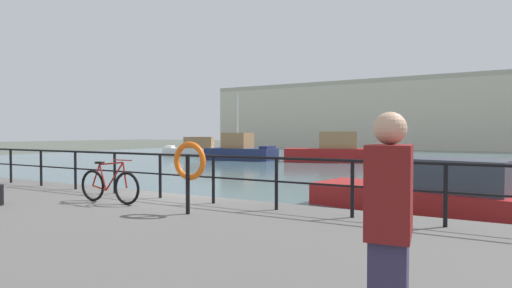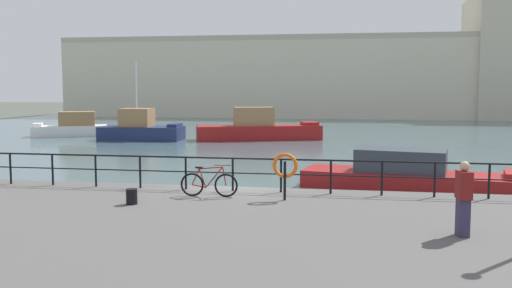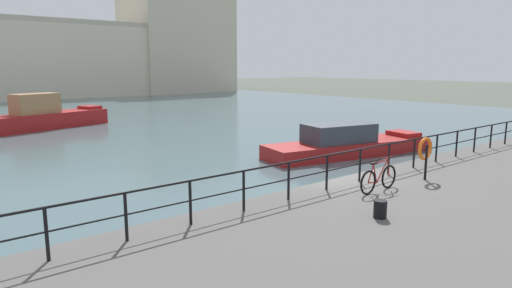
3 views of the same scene
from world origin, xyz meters
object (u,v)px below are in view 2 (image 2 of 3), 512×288
moored_white_yacht (72,127)px  moored_red_daysailer (141,129)px  harbor_building (380,74)px  moored_cabin_cruiser (414,175)px  parked_bicycle (209,184)px  moored_green_narrowboat (258,129)px  mooring_bollard (132,197)px  standing_person (463,198)px  life_ring_stand (285,167)px

moored_white_yacht → moored_red_daysailer: bearing=136.8°
harbor_building → moored_white_yacht: (-26.90, -33.99, -5.03)m
moored_cabin_cruiser → parked_bicycle: (-6.75, -6.75, 0.61)m
harbor_building → moored_red_daysailer: size_ratio=11.00×
harbor_building → moored_green_narrowboat: harbor_building is taller
moored_cabin_cruiser → mooring_bollard: 11.90m
moored_cabin_cruiser → moored_red_daysailer: (-18.60, 18.37, 0.28)m
moored_red_daysailer → moored_white_yacht: (-6.97, 2.29, -0.06)m
moored_cabin_cruiser → harbor_building: bearing=100.3°
moored_red_daysailer → parked_bicycle: 27.78m
moored_red_daysailer → mooring_bollard: 28.34m
harbor_building → mooring_bollard: harbor_building is taller
moored_red_daysailer → standing_person: moored_red_daysailer is taller
mooring_bollard → standing_person: standing_person is taller
moored_cabin_cruiser → moored_red_daysailer: size_ratio=1.45×
moored_cabin_cruiser → moored_red_daysailer: bearing=147.0°
moored_white_yacht → harbor_building: bearing=-153.4°
moored_cabin_cruiser → standing_person: bearing=-78.6°
moored_red_daysailer → mooring_bollard: moored_red_daysailer is taller
moored_white_yacht → parked_bicycle: moored_white_yacht is taller
standing_person → moored_cabin_cruiser: bearing=-95.9°
harbor_building → life_ring_stand: (-5.76, -61.48, -4.04)m
moored_white_yacht → life_ring_stand: bearing=102.5°
moored_cabin_cruiser → moored_green_narrowboat: size_ratio=0.94×
moored_white_yacht → moored_green_narrowboat: bearing=152.6°
moored_cabin_cruiser → standing_person: (-0.05, -10.19, 1.09)m
life_ring_stand → moored_red_daysailer: bearing=119.4°
moored_cabin_cruiser → moored_white_yacht: 32.87m
parked_bicycle → moored_green_narrowboat: bearing=94.2°
moored_cabin_cruiser → mooring_bollard: (-8.65, -8.17, 0.45)m
moored_white_yacht → moored_green_narrowboat: (15.98, -0.66, 0.05)m
moored_red_daysailer → standing_person: 34.07m
parked_bicycle → life_ring_stand: size_ratio=1.27×
moored_cabin_cruiser → moored_red_daysailer: 26.14m
moored_white_yacht → mooring_bollard: (16.92, -28.83, 0.23)m
moored_cabin_cruiser → parked_bicycle: 9.56m
moored_cabin_cruiser → moored_white_yacht: bearing=152.7°
moored_cabin_cruiser → moored_green_narrowboat: (-9.59, 20.00, 0.26)m
moored_cabin_cruiser → moored_green_narrowboat: 22.18m
parked_bicycle → life_ring_stand: (2.33, -0.08, 0.59)m
life_ring_stand → moored_white_yacht: bearing=127.6°
harbor_building → moored_white_yacht: bearing=-128.4°
mooring_bollard → life_ring_stand: life_ring_stand is taller
moored_green_narrowboat → standing_person: moored_green_narrowboat is taller
parked_bicycle → moored_cabin_cruiser: bearing=43.1°
moored_white_yacht → life_ring_stand: size_ratio=4.54×
life_ring_stand → harbor_building: bearing=84.6°
parked_bicycle → standing_person: size_ratio=1.05×
moored_cabin_cruiser → parked_bicycle: parked_bicycle is taller
moored_red_daysailer → standing_person: (18.55, -28.57, 0.81)m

